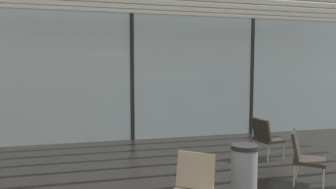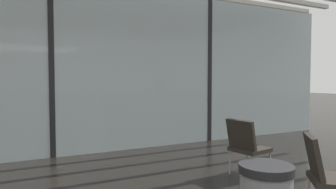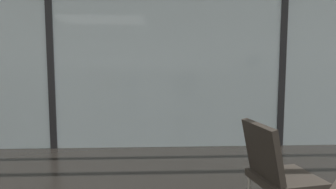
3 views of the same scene
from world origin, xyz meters
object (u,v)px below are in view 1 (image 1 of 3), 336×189
lounge_chair_0 (266,136)px  trash_bin (244,175)px  parked_airplane (153,63)px  lounge_chair_1 (192,186)px  lounge_chair_3 (304,155)px

lounge_chair_0 → trash_bin: (-1.51, -1.92, -0.06)m
lounge_chair_0 → parked_airplane: bearing=-2.8°
parked_airplane → lounge_chair_0: size_ratio=12.55×
lounge_chair_1 → trash_bin: (0.88, 0.37, -0.06)m
lounge_chair_0 → lounge_chair_1: bearing=123.4°
trash_bin → lounge_chair_0: bearing=51.8°
parked_airplane → trash_bin: parked_airplane is taller
lounge_chair_3 → parked_airplane: bearing=45.6°
lounge_chair_0 → trash_bin: 2.44m
lounge_chair_1 → lounge_chair_3: bearing=58.8°
lounge_chair_1 → trash_bin: 0.96m
lounge_chair_3 → trash_bin: size_ratio=1.01×
trash_bin → lounge_chair_3: bearing=20.2°
lounge_chair_3 → trash_bin: bearing=150.5°
lounge_chair_0 → lounge_chair_3: bearing=162.9°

